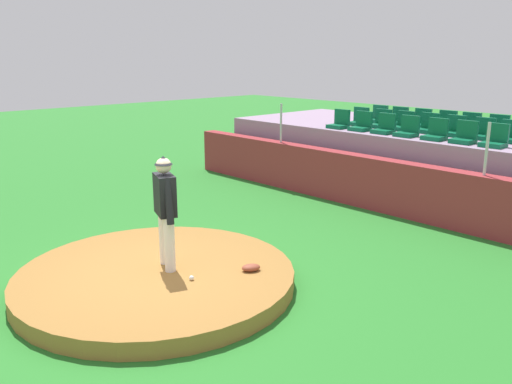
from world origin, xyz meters
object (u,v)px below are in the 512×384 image
stadium_chair_4 (436,133)px  stadium_chair_0 (340,122)px  baseball (192,278)px  stadium_chair_3 (408,130)px  stadium_chair_5 (465,136)px  stadium_chair_7 (359,120)px  stadium_chair_9 (404,124)px  pitcher (165,204)px  stadium_chair_14 (378,117)px  stadium_chair_16 (421,121)px  stadium_chair_8 (381,122)px  stadium_chair_10 (428,127)px  stadium_chair_15 (398,119)px  stadium_chair_11 (454,129)px  fielding_glove (251,268)px  stadium_chair_13 (510,135)px  stadium_chair_17 (446,124)px  stadium_chair_2 (385,127)px  stadium_chair_1 (362,125)px  stadium_chair_18 (469,126)px  stadium_chair_6 (495,140)px  stadium_chair_12 (483,132)px  stadium_chair_19 (497,129)px

stadium_chair_4 → stadium_chair_0: bearing=0.3°
baseball → stadium_chair_3: size_ratio=0.15×
stadium_chair_5 → stadium_chair_7: bearing=-13.7°
stadium_chair_5 → stadium_chair_9: size_ratio=1.00×
pitcher → stadium_chair_14: stadium_chair_14 is taller
pitcher → stadium_chair_16: (-0.71, 8.85, 0.50)m
stadium_chair_8 → baseball: bearing=104.6°
stadium_chair_3 → stadium_chair_10: size_ratio=1.00×
pitcher → stadium_chair_15: bearing=120.0°
stadium_chair_4 → stadium_chair_11: same height
stadium_chair_14 → stadium_chair_16: size_ratio=1.00×
fielding_glove → pitcher: bearing=155.9°
fielding_glove → stadium_chair_10: stadium_chair_10 is taller
stadium_chair_10 → stadium_chair_13: bearing=178.8°
stadium_chair_15 → stadium_chair_17: 1.43m
stadium_chair_9 → stadium_chair_2: bearing=89.1°
stadium_chair_14 → stadium_chair_9: bearing=147.1°
stadium_chair_1 → stadium_chair_9: size_ratio=1.00×
stadium_chair_18 → stadium_chair_6: bearing=128.7°
stadium_chair_5 → stadium_chair_6: same height
stadium_chair_4 → stadium_chair_13: bearing=-146.6°
fielding_glove → stadium_chair_11: size_ratio=0.60×
pitcher → stadium_chair_12: size_ratio=3.65×
stadium_chair_10 → stadium_chair_13: (2.07, -0.04, 0.00)m
pitcher → stadium_chair_8: bearing=120.7°
pitcher → stadium_chair_3: size_ratio=3.65×
stadium_chair_3 → stadium_chair_7: 2.27m
stadium_chair_6 → stadium_chair_10: size_ratio=1.00×
stadium_chair_15 → stadium_chair_16: size_ratio=1.00×
stadium_chair_17 → stadium_chair_16: bearing=2.7°
stadium_chair_7 → stadium_chair_10: size_ratio=1.00×
fielding_glove → stadium_chair_2: 6.63m
stadium_chair_3 → fielding_glove: bearing=99.9°
stadium_chair_5 → stadium_chair_2: bearing=-0.1°
stadium_chair_13 → stadium_chair_19: same height
stadium_chair_8 → stadium_chair_15: 0.90m
stadium_chair_19 → stadium_chair_2: bearing=40.6°
stadium_chair_0 → stadium_chair_10: same height
stadium_chair_4 → stadium_chair_19: size_ratio=1.00×
stadium_chair_13 → fielding_glove: bearing=81.9°
stadium_chair_8 → stadium_chair_1: bearing=88.6°
stadium_chair_16 → stadium_chair_7: bearing=32.7°
stadium_chair_2 → stadium_chair_7: size_ratio=1.00×
stadium_chair_7 → stadium_chair_8: (0.74, 0.00, 0.00)m
stadium_chair_16 → stadium_chair_3: bearing=110.8°
stadium_chair_10 → stadium_chair_18: bearing=-129.0°
stadium_chair_4 → pitcher: bearing=84.3°
stadium_chair_2 → fielding_glove: bearing=105.7°
pitcher → stadium_chair_3: stadium_chair_3 is taller
stadium_chair_6 → stadium_chair_12: (-0.66, 0.89, 0.00)m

